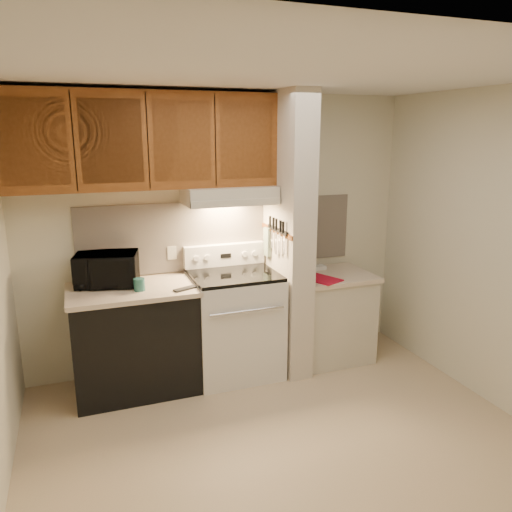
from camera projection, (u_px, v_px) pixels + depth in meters
floor at (285, 443)px, 3.56m from camera, size 3.60×3.60×0.00m
ceiling at (291, 72)px, 2.95m from camera, size 3.60×3.60×0.00m
wall_back at (222, 232)px, 4.62m from camera, size 3.60×2.50×0.02m
wall_right at (501, 252)px, 3.86m from camera, size 0.02×3.00×2.50m
backsplash at (223, 234)px, 4.61m from camera, size 2.60×0.02×0.63m
range_body at (235, 325)px, 4.49m from camera, size 0.76×0.65×0.92m
oven_window at (246, 334)px, 4.20m from camera, size 0.50×0.01×0.30m
oven_handle at (248, 311)px, 4.11m from camera, size 0.65×0.02×0.02m
cooktop at (234, 275)px, 4.38m from camera, size 0.74×0.64×0.03m
range_backguard at (225, 255)px, 4.61m from camera, size 0.76×0.08×0.20m
range_display at (226, 256)px, 4.57m from camera, size 0.10×0.01×0.04m
range_knob_left_outer at (196, 258)px, 4.48m from camera, size 0.05×0.02×0.05m
range_knob_left_inner at (207, 258)px, 4.51m from camera, size 0.05×0.02×0.05m
range_knob_right_inner at (244, 254)px, 4.63m from camera, size 0.05×0.02×0.05m
range_knob_right_outer at (255, 253)px, 4.66m from camera, size 0.05×0.02×0.05m
dishwasher_front at (135, 341)px, 4.21m from camera, size 1.00×0.63×0.87m
left_countertop at (132, 290)px, 4.10m from camera, size 1.04×0.67×0.04m
spoon_rest at (185, 289)px, 4.05m from camera, size 0.20×0.13×0.01m
teal_jar at (139, 285)px, 4.01m from camera, size 0.12×0.12×0.10m
outlet at (172, 253)px, 4.47m from camera, size 0.08×0.01×0.12m
microwave at (107, 269)px, 4.13m from camera, size 0.56×0.44×0.27m
partition_pillar at (288, 236)px, 4.47m from camera, size 0.22×0.70×2.50m
pillar_trim at (276, 231)px, 4.42m from camera, size 0.01×0.70×0.04m
knife_strip at (278, 230)px, 4.37m from camera, size 0.02×0.42×0.04m
knife_blade_a at (284, 245)px, 4.23m from camera, size 0.01×0.03×0.16m
knife_handle_a at (283, 227)px, 4.22m from camera, size 0.02×0.02×0.10m
knife_blade_b at (280, 244)px, 4.32m from camera, size 0.01×0.04×0.18m
knife_handle_b at (281, 226)px, 4.27m from camera, size 0.02×0.02×0.10m
knife_blade_c at (276, 243)px, 4.40m from camera, size 0.01×0.04×0.20m
knife_handle_c at (276, 224)px, 4.35m from camera, size 0.02×0.02×0.10m
knife_blade_d at (272, 239)px, 4.47m from camera, size 0.01×0.04×0.16m
knife_handle_d at (274, 223)px, 4.41m from camera, size 0.02×0.02×0.10m
knife_blade_e at (269, 239)px, 4.54m from camera, size 0.01×0.04×0.18m
knife_handle_e at (270, 222)px, 4.49m from camera, size 0.02×0.02×0.10m
oven_mitt at (267, 242)px, 4.60m from camera, size 0.03×0.11×0.26m
right_cab_base at (330, 318)px, 4.83m from camera, size 0.70×0.60×0.81m
right_countertop at (332, 276)px, 4.73m from camera, size 0.74×0.64×0.04m
red_folder at (322, 279)px, 4.52m from camera, size 0.34×0.38×0.01m
white_box at (318, 268)px, 4.86m from camera, size 0.15×0.11×0.04m
range_hood at (229, 195)px, 4.33m from camera, size 0.78×0.44×0.15m
hood_lip at (236, 203)px, 4.15m from camera, size 0.78×0.04×0.06m
upper_cabinets at (145, 141)px, 4.02m from camera, size 2.18×0.33×0.77m
cab_door_a at (34, 142)px, 3.60m from camera, size 0.46×0.01×0.63m
cab_gap_a at (73, 142)px, 3.69m from camera, size 0.01×0.01×0.73m
cab_door_b at (111, 141)px, 3.79m from camera, size 0.46×0.01×0.63m
cab_gap_b at (148, 141)px, 3.88m from camera, size 0.01×0.01×0.73m
cab_door_c at (182, 141)px, 3.97m from camera, size 0.46×0.01×0.63m
cab_gap_c at (215, 141)px, 4.06m from camera, size 0.01×0.01×0.73m
cab_door_d at (247, 140)px, 4.15m from camera, size 0.46×0.01×0.63m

